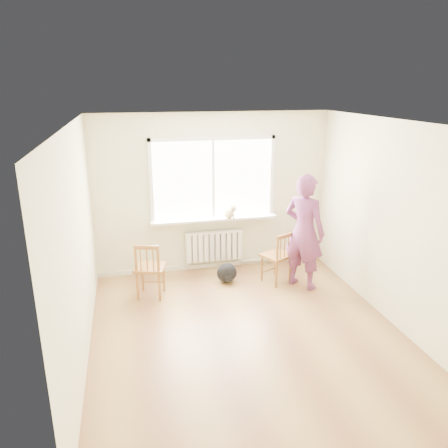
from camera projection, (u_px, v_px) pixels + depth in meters
floor at (247, 333)px, 5.73m from camera, size 4.50×4.50×0.00m
ceiling at (251, 123)px, 4.90m from camera, size 4.50×4.50×0.00m
back_wall at (213, 193)px, 7.40m from camera, size 4.00×0.01×2.70m
window at (213, 176)px, 7.28m from camera, size 2.12×0.05×1.42m
windowsill at (214, 219)px, 7.43m from camera, size 2.15×0.22×0.04m
radiator at (214, 246)px, 7.60m from camera, size 1.00×0.12×0.55m
heating_pipe at (281, 258)px, 8.00m from camera, size 1.40×0.04×0.04m
baseboard at (214, 265)px, 7.79m from camera, size 4.00×0.03×0.08m
chair_left at (149, 270)px, 6.58m from camera, size 0.54×0.52×0.89m
chair_right at (279, 257)px, 7.08m from camera, size 0.57×0.56×0.87m
person at (304, 232)px, 6.81m from camera, size 0.77×0.80×1.84m
cat at (229, 212)px, 7.36m from camera, size 0.26×0.40×0.28m
backpack at (227, 273)px, 7.16m from camera, size 0.37×0.31×0.33m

